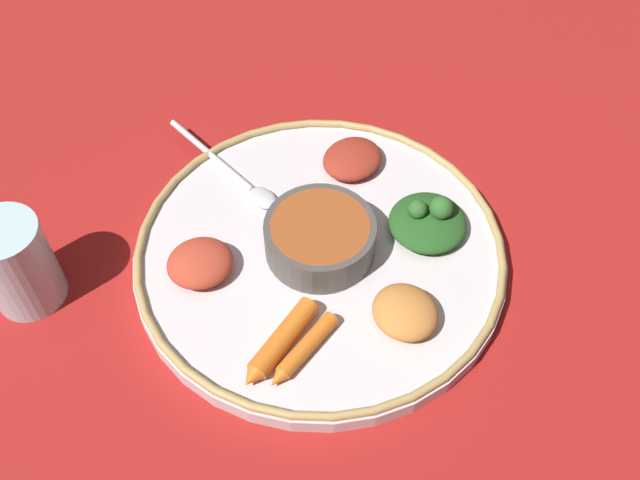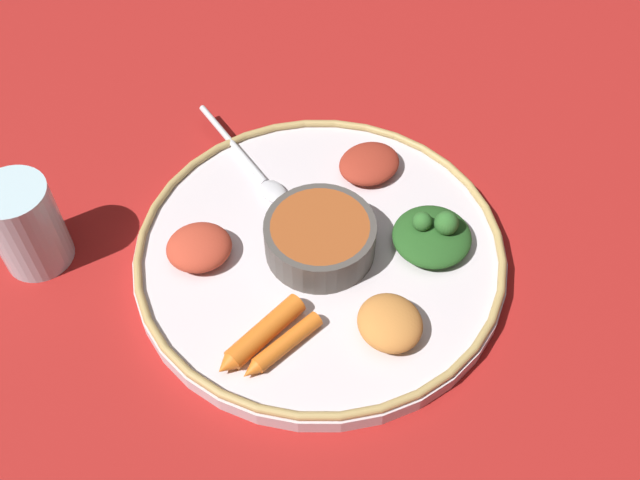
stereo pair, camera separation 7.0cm
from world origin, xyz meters
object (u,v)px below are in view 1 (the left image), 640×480
Objects in this scene: center_bowl at (320,237)px; carrot_outer at (303,350)px; spoon at (237,177)px; greens_pile at (428,221)px; drinking_glass at (19,268)px; carrot_near_spoon at (280,342)px.

carrot_outer is at bearing 124.33° from center_bowl.
spoon is (0.13, -0.01, -0.02)m from center_bowl.
drinking_glass is (0.24, 0.30, 0.01)m from greens_pile.
spoon is 1.80× the size of drinking_glass.
drinking_glass is at bearing 51.12° from greens_pile.
carrot_near_spoon is at bearing -154.62° from drinking_glass.
carrot_outer is 0.90× the size of drinking_glass.
center_bowl is at bearing 54.75° from greens_pile.
drinking_glass reaches higher than center_bowl.
greens_pile is at bearing -94.99° from carrot_near_spoon.
spoon is 0.23m from drinking_glass.
spoon is 1.95× the size of greens_pile.
greens_pile is at bearing -157.91° from spoon.
greens_pile is 1.03× the size of carrot_outer.
spoon is at bearing -5.41° from center_bowl.
greens_pile is (-0.19, -0.08, 0.01)m from spoon.
center_bowl is 1.09× the size of carrot_near_spoon.
carrot_near_spoon is at bearing 24.89° from carrot_outer.
carrot_near_spoon is (-0.17, 0.12, 0.01)m from spoon.
center_bowl is 0.12m from carrot_outer.
center_bowl is 0.62× the size of spoon.
carrot_outer is at bearing 90.78° from greens_pile.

